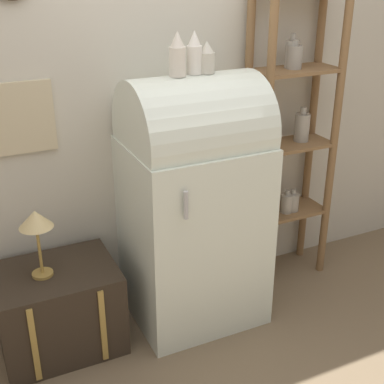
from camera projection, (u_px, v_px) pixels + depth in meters
name	position (u px, v px, depth m)	size (l,w,h in m)	color
ground_plane	(211.00, 331.00, 3.13)	(12.00, 12.00, 0.00)	#7A664C
wall_back	(167.00, 82.00, 3.05)	(7.00, 0.09, 2.70)	beige
refrigerator	(193.00, 200.00, 3.01)	(0.73, 0.66, 1.46)	silver
suitcase_trunk	(59.00, 309.00, 2.93)	(0.64, 0.50, 0.48)	#33281E
shelf_unit	(291.00, 129.00, 3.32)	(0.55, 0.28, 1.86)	olive
vase_left	(177.00, 55.00, 2.64)	(0.08, 0.08, 0.22)	silver
vase_center	(194.00, 54.00, 2.70)	(0.08, 0.08, 0.22)	white
vase_right	(207.00, 58.00, 2.73)	(0.08, 0.08, 0.16)	beige
desk_lamp	(36.00, 223.00, 2.67)	(0.17, 0.17, 0.37)	#AD8942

